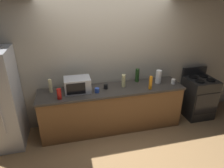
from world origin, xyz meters
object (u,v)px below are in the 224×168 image
Objects in this scene: bottle_wine at (137,75)px; bottle_hand_soap at (50,86)px; paper_towel_roll at (158,77)px; mug_black at (106,87)px; mug_white at (173,81)px; microwave at (77,85)px; mug_blue at (97,90)px; stove_range at (198,97)px; bottle_hot_sauce at (59,94)px; bottle_vinegar at (124,81)px; bottle_dish_soap at (151,83)px.

bottle_hand_soap is at bearing -177.09° from bottle_wine.
paper_towel_roll is 1.12m from mug_black.
bottle_wine is 2.78× the size of mug_white.
bottle_wine is at bearing 2.91° from bottle_hand_soap.
mug_blue is (0.35, -0.13, -0.09)m from microwave.
mug_black is at bearing 176.02° from mug_white.
microwave is at bearing 178.96° from stove_range.
mug_blue is at bearing -177.91° from stove_range.
stove_range is 3.20m from bottle_hand_soap.
bottle_hot_sauce is 1.25m from bottle_vinegar.
bottle_hand_soap is 1.02× the size of bottle_vinegar.
bottle_hot_sauce reaches higher than mug_black.
bottle_dish_soap is (-1.28, -0.18, 0.57)m from stove_range.
bottle_hand_soap is 1.39m from bottle_vinegar.
bottle_hand_soap is at bearing 177.95° from paper_towel_roll.
mug_white is at bearing -174.55° from stove_range.
mug_black is at bearing 13.24° from bottle_hot_sauce.
microwave is 1.85× the size of bottle_dish_soap.
bottle_hot_sauce is at bearing -172.17° from mug_blue.
bottle_hot_sauce is at bearing -63.43° from bottle_hand_soap.
mug_blue is at bearing -167.45° from bottle_vinegar.
stove_range is 2.17m from mug_black.
bottle_hot_sauce is at bearing -176.59° from stove_range.
bottle_hand_soap is 1.03m from mug_black.
bottle_wine is 3.08× the size of mug_black.
bottle_hot_sauce is 0.34m from bottle_hand_soap.
bottle_vinegar is at bearing -179.11° from paper_towel_roll.
microwave is 1.72× the size of bottle_wine.
bottle_hand_soap is (-2.14, 0.08, -0.01)m from paper_towel_roll.
bottle_vinegar is 0.57m from mug_blue.
mug_black is (-0.71, -0.19, -0.09)m from bottle_wine.
mug_white is at bearing 2.75° from bottle_hot_sauce.
bottle_vinegar is (1.39, -0.09, -0.00)m from bottle_hand_soap.
mug_blue is (0.68, 0.09, -0.05)m from bottle_hot_sauce.
mug_blue is (-1.03, 0.09, -0.09)m from bottle_dish_soap.
bottle_dish_soap reaches higher than stove_range.
paper_towel_roll is 1.40× the size of bottle_hot_sauce.
bottle_hand_soap is at bearing 116.57° from bottle_hot_sauce.
microwave is 1.65m from paper_towel_roll.
bottle_wine is 1.74m from bottle_hand_soap.
paper_towel_roll is at bearing 0.89° from bottle_vinegar.
paper_towel_roll is 0.32m from mug_white.
mug_white is (0.55, 0.11, -0.08)m from bottle_dish_soap.
stove_range is 4.00× the size of paper_towel_roll.
bottle_dish_soap is at bearing -140.33° from paper_towel_roll.
bottle_hand_soap is (-1.74, -0.09, -0.01)m from bottle_wine.
bottle_hot_sauce reaches higher than stove_range.
bottle_dish_soap is 1.01× the size of bottle_hand_soap.
mug_black is (0.87, 0.21, -0.05)m from bottle_hot_sauce.
paper_towel_roll is at bearing -22.36° from bottle_wine.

